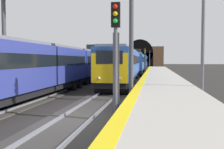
{
  "coord_description": "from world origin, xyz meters",
  "views": [
    {
      "loc": [
        -10.99,
        -3.4,
        2.7
      ],
      "look_at": [
        15.0,
        0.79,
        1.22
      ],
      "focal_mm": 42.15,
      "sensor_mm": 36.0,
      "label": 1
    }
  ],
  "objects_px": {
    "train_main_approaching": "(136,62)",
    "overhead_signal_gantry": "(65,12)",
    "railway_signal_mid": "(145,59)",
    "railway_signal_near": "(116,50)",
    "train_adjacent_platform": "(94,63)",
    "railway_signal_far": "(150,57)",
    "catenary_mast_near": "(202,35)"
  },
  "relations": [
    {
      "from": "overhead_signal_gantry",
      "to": "train_main_approaching",
      "type": "bearing_deg",
      "value": -3.95
    },
    {
      "from": "train_adjacent_platform",
      "to": "railway_signal_near",
      "type": "relative_size",
      "value": 11.1
    },
    {
      "from": "train_main_approaching",
      "to": "railway_signal_near",
      "type": "relative_size",
      "value": 12.54
    },
    {
      "from": "railway_signal_mid",
      "to": "overhead_signal_gantry",
      "type": "xyz_separation_m",
      "value": [
        -30.06,
        4.12,
        2.91
      ]
    },
    {
      "from": "railway_signal_far",
      "to": "overhead_signal_gantry",
      "type": "relative_size",
      "value": 0.66
    },
    {
      "from": "train_main_approaching",
      "to": "catenary_mast_near",
      "type": "distance_m",
      "value": 33.72
    },
    {
      "from": "train_adjacent_platform",
      "to": "catenary_mast_near",
      "type": "xyz_separation_m",
      "value": [
        -17.41,
        -11.14,
        2.1
      ]
    },
    {
      "from": "railway_signal_near",
      "to": "railway_signal_mid",
      "type": "bearing_deg",
      "value": -180.0
    },
    {
      "from": "railway_signal_mid",
      "to": "overhead_signal_gantry",
      "type": "height_order",
      "value": "overhead_signal_gantry"
    },
    {
      "from": "train_main_approaching",
      "to": "train_adjacent_platform",
      "type": "distance_m",
      "value": 16.33
    },
    {
      "from": "railway_signal_far",
      "to": "overhead_signal_gantry",
      "type": "bearing_deg",
      "value": -3.11
    },
    {
      "from": "railway_signal_near",
      "to": "catenary_mast_near",
      "type": "relative_size",
      "value": 0.61
    },
    {
      "from": "train_main_approaching",
      "to": "railway_signal_mid",
      "type": "relative_size",
      "value": 13.57
    },
    {
      "from": "train_adjacent_platform",
      "to": "railway_signal_far",
      "type": "bearing_deg",
      "value": 173.85
    },
    {
      "from": "train_adjacent_platform",
      "to": "railway_signal_near",
      "type": "height_order",
      "value": "railway_signal_near"
    },
    {
      "from": "train_main_approaching",
      "to": "overhead_signal_gantry",
      "type": "height_order",
      "value": "overhead_signal_gantry"
    },
    {
      "from": "railway_signal_mid",
      "to": "railway_signal_near",
      "type": "bearing_deg",
      "value": 0.0
    },
    {
      "from": "catenary_mast_near",
      "to": "railway_signal_far",
      "type": "bearing_deg",
      "value": 3.58
    },
    {
      "from": "railway_signal_mid",
      "to": "train_adjacent_platform",
      "type": "bearing_deg",
      "value": -29.28
    },
    {
      "from": "railway_signal_far",
      "to": "railway_signal_near",
      "type": "bearing_deg",
      "value": 0.0
    },
    {
      "from": "railway_signal_far",
      "to": "catenary_mast_near",
      "type": "relative_size",
      "value": 0.71
    },
    {
      "from": "railway_signal_near",
      "to": "overhead_signal_gantry",
      "type": "xyz_separation_m",
      "value": [
        5.36,
        4.12,
        2.69
      ]
    },
    {
      "from": "train_adjacent_platform",
      "to": "railway_signal_mid",
      "type": "relative_size",
      "value": 12.01
    },
    {
      "from": "catenary_mast_near",
      "to": "railway_signal_mid",
      "type": "bearing_deg",
      "value": 9.16
    },
    {
      "from": "train_main_approaching",
      "to": "railway_signal_near",
      "type": "xyz_separation_m",
      "value": [
        -39.5,
        -1.76,
        0.87
      ]
    },
    {
      "from": "railway_signal_near",
      "to": "railway_signal_far",
      "type": "relative_size",
      "value": 0.87
    },
    {
      "from": "railway_signal_far",
      "to": "catenary_mast_near",
      "type": "bearing_deg",
      "value": 3.58
    },
    {
      "from": "railway_signal_mid",
      "to": "catenary_mast_near",
      "type": "bearing_deg",
      "value": 9.16
    },
    {
      "from": "railway_signal_far",
      "to": "overhead_signal_gantry",
      "type": "height_order",
      "value": "overhead_signal_gantry"
    },
    {
      "from": "railway_signal_mid",
      "to": "railway_signal_far",
      "type": "xyz_separation_m",
      "value": [
        45.77,
        0.0,
        0.65
      ]
    },
    {
      "from": "railway_signal_far",
      "to": "train_main_approaching",
      "type": "bearing_deg",
      "value": -2.42
    },
    {
      "from": "train_main_approaching",
      "to": "catenary_mast_near",
      "type": "height_order",
      "value": "catenary_mast_near"
    }
  ]
}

